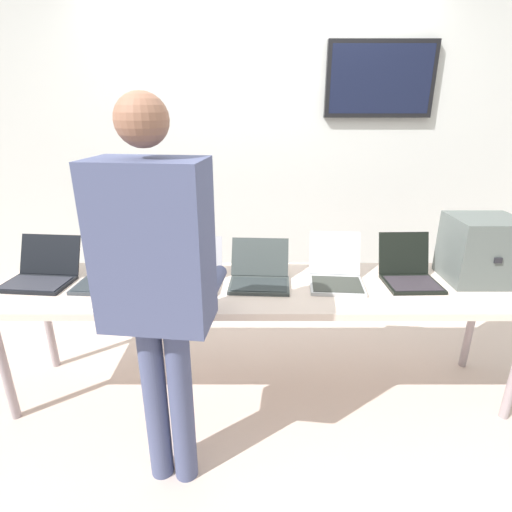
# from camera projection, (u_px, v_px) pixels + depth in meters

# --- Properties ---
(ground) EXTENTS (8.00, 8.00, 0.04)m
(ground) POSITION_uv_depth(u_px,v_px,m) (260.00, 391.00, 2.59)
(ground) COLOR #C4AFA5
(back_wall) EXTENTS (8.00, 0.11, 2.69)m
(back_wall) POSITION_uv_depth(u_px,v_px,m) (262.00, 154.00, 3.16)
(back_wall) COLOR silver
(back_wall) RESTS_ON ground
(workbench) EXTENTS (3.06, 0.70, 0.74)m
(workbench) POSITION_uv_depth(u_px,v_px,m) (260.00, 292.00, 2.34)
(workbench) COLOR beige
(workbench) RESTS_ON ground
(equipment_box) EXTENTS (0.38, 0.36, 0.38)m
(equipment_box) POSITION_uv_depth(u_px,v_px,m) (481.00, 250.00, 2.33)
(equipment_box) COLOR #535C59
(equipment_box) RESTS_ON workbench
(laptop_station_0) EXTENTS (0.40, 0.38, 0.24)m
(laptop_station_0) POSITION_uv_depth(u_px,v_px,m) (43.00, 272.00, 2.36)
(laptop_station_0) COLOR black
(laptop_station_0) RESTS_ON workbench
(laptop_station_1) EXTENTS (0.40, 0.37, 0.26)m
(laptop_station_1) POSITION_uv_depth(u_px,v_px,m) (113.00, 273.00, 2.34)
(laptop_station_1) COLOR #333940
(laptop_station_1) RESTS_ON workbench
(laptop_station_2) EXTENTS (0.36, 0.32, 0.25)m
(laptop_station_2) POSITION_uv_depth(u_px,v_px,m) (191.00, 273.00, 2.34)
(laptop_station_2) COLOR #B1B0B9
(laptop_station_2) RESTS_ON workbench
(laptop_station_3) EXTENTS (0.36, 0.37, 0.22)m
(laptop_station_3) POSITION_uv_depth(u_px,v_px,m) (260.00, 274.00, 2.34)
(laptop_station_3) COLOR #333A3A
(laptop_station_3) RESTS_ON workbench
(laptop_station_4) EXTENTS (0.34, 0.41, 0.26)m
(laptop_station_4) POSITION_uv_depth(u_px,v_px,m) (336.00, 272.00, 2.35)
(laptop_station_4) COLOR #B0B2B6
(laptop_station_4) RESTS_ON workbench
(laptop_station_5) EXTENTS (0.31, 0.35, 0.26)m
(laptop_station_5) POSITION_uv_depth(u_px,v_px,m) (409.00, 272.00, 2.35)
(laptop_station_5) COLOR black
(laptop_station_5) RESTS_ON workbench
(person) EXTENTS (0.49, 0.63, 1.76)m
(person) POSITION_uv_depth(u_px,v_px,m) (157.00, 274.00, 1.63)
(person) COLOR #464D72
(person) RESTS_ON ground
(coffee_mug) EXTENTS (0.07, 0.07, 0.09)m
(coffee_mug) POSITION_uv_depth(u_px,v_px,m) (117.00, 297.00, 2.08)
(coffee_mug) COLOR #322628
(coffee_mug) RESTS_ON workbench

